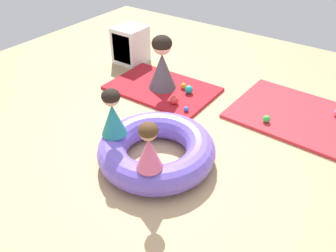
% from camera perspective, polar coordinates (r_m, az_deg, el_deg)
% --- Properties ---
extents(ground_plane, '(8.00, 8.00, 0.00)m').
position_cam_1_polar(ground_plane, '(3.59, -0.32, -6.49)').
color(ground_plane, tan).
extents(gym_mat_far_right, '(1.86, 1.22, 0.04)m').
position_cam_1_polar(gym_mat_far_right, '(4.55, 22.00, 0.94)').
color(gym_mat_far_right, red).
rests_on(gym_mat_far_right, ground).
extents(gym_mat_center_rear, '(1.44, 0.95, 0.04)m').
position_cam_1_polar(gym_mat_center_rear, '(4.88, -0.92, 6.09)').
color(gym_mat_center_rear, '#B21923').
rests_on(gym_mat_center_rear, ground).
extents(inflatable_cushion, '(1.19, 1.19, 0.30)m').
position_cam_1_polar(inflatable_cushion, '(3.55, -1.87, -3.88)').
color(inflatable_cushion, '#7056D1').
rests_on(inflatable_cushion, ground).
extents(child_in_teal, '(0.33, 0.33, 0.50)m').
position_cam_1_polar(child_in_teal, '(3.43, -8.97, 2.11)').
color(child_in_teal, teal).
rests_on(child_in_teal, inflatable_cushion).
extents(child_in_pink, '(0.32, 0.32, 0.47)m').
position_cam_1_polar(child_in_pink, '(2.99, -3.11, -3.39)').
color(child_in_pink, '#E5608E').
rests_on(child_in_pink, inflatable_cushion).
extents(adult_seated, '(0.42, 0.42, 0.74)m').
position_cam_1_polar(adult_seated, '(4.71, -0.96, 10.12)').
color(adult_seated, '#4C4751').
rests_on(adult_seated, gym_mat_center_rear).
extents(play_ball_blue, '(0.06, 0.06, 0.06)m').
position_cam_1_polar(play_ball_blue, '(4.33, 2.96, 2.76)').
color(play_ball_blue, blue).
rests_on(play_ball_blue, gym_mat_center_rear).
extents(play_ball_green, '(0.09, 0.09, 0.09)m').
position_cam_1_polar(play_ball_green, '(4.28, 15.64, 1.10)').
color(play_ball_green, green).
rests_on(play_ball_green, gym_mat_far_right).
extents(play_ball_red, '(0.11, 0.11, 0.11)m').
position_cam_1_polar(play_ball_red, '(4.47, 1.02, 4.21)').
color(play_ball_red, red).
rests_on(play_ball_red, gym_mat_center_rear).
extents(play_ball_teal, '(0.11, 0.11, 0.11)m').
position_cam_1_polar(play_ball_teal, '(4.71, 3.38, 5.91)').
color(play_ball_teal, teal).
rests_on(play_ball_teal, gym_mat_center_rear).
extents(play_ball_orange, '(0.08, 0.08, 0.08)m').
position_cam_1_polar(play_ball_orange, '(4.83, 2.51, 6.50)').
color(play_ball_orange, orange).
rests_on(play_ball_orange, gym_mat_center_rear).
extents(storage_cube, '(0.44, 0.44, 0.56)m').
position_cam_1_polar(storage_cube, '(5.63, -6.24, 12.86)').
color(storage_cube, silver).
rests_on(storage_cube, ground).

